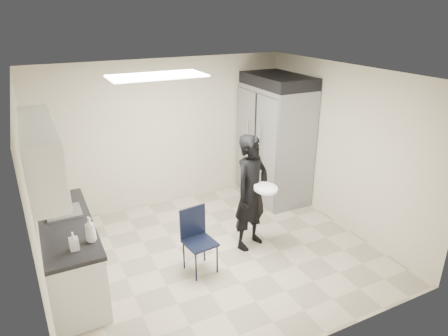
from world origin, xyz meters
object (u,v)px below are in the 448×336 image
lower_counter (70,255)px  commercial_fridge (275,144)px  man_tuxedo (251,193)px  folding_chair (200,243)px

lower_counter → commercial_fridge: 3.98m
man_tuxedo → folding_chair: bearing=174.0°
lower_counter → commercial_fridge: bearing=15.9°
folding_chair → lower_counter: bearing=155.7°
lower_counter → commercial_fridge: commercial_fridge is taller
commercial_fridge → folding_chair: (-2.19, -1.56, -0.61)m
folding_chair → man_tuxedo: man_tuxedo is taller
commercial_fridge → folding_chair: commercial_fridge is taller
commercial_fridge → lower_counter: bearing=-164.1°
man_tuxedo → commercial_fridge: bearing=24.2°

